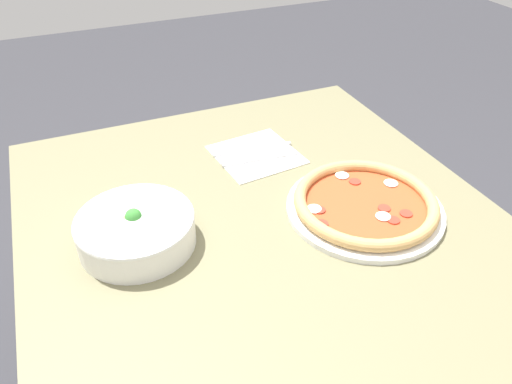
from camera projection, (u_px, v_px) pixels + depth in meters
name	position (u px, v px, depth m)	size (l,w,h in m)	color
dining_table	(277.00, 278.00, 1.05)	(1.19, 0.97, 0.78)	#706B4C
pizza	(365.00, 204.00, 1.05)	(0.33, 0.33, 0.04)	white
bowl	(136.00, 229.00, 0.95)	(0.23, 0.23, 0.08)	white
napkin	(256.00, 155.00, 1.24)	(0.21, 0.21, 0.00)	white
fork	(262.00, 159.00, 1.22)	(0.03, 0.19, 0.00)	silver
knife	(256.00, 148.00, 1.26)	(0.03, 0.20, 0.01)	silver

